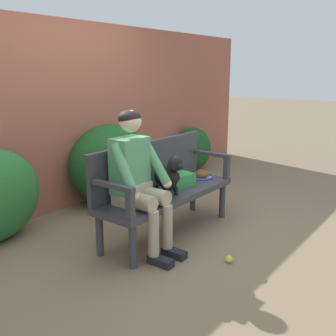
% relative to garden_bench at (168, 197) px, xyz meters
% --- Properties ---
extents(ground_plane, '(40.00, 40.00, 0.00)m').
position_rel_garden_bench_xyz_m(ground_plane, '(0.00, 0.00, -0.40)').
color(ground_plane, '#7A664C').
extents(brick_garden_fence, '(8.00, 0.30, 2.26)m').
position_rel_garden_bench_xyz_m(brick_garden_fence, '(0.00, 1.66, 0.73)').
color(brick_garden_fence, '#9E5642').
rests_on(brick_garden_fence, ground).
extents(hedge_bush_far_left, '(1.17, 0.89, 1.01)m').
position_rel_garden_bench_xyz_m(hedge_bush_far_left, '(0.42, 1.25, 0.10)').
color(hedge_bush_far_left, '#194C1E').
rests_on(hedge_bush_far_left, ground).
extents(hedge_bush_mid_right, '(0.74, 0.57, 0.73)m').
position_rel_garden_bench_xyz_m(hedge_bush_mid_right, '(2.44, 1.33, -0.04)').
color(hedge_bush_mid_right, '#194C1E').
rests_on(hedge_bush_mid_right, ground).
extents(garden_bench, '(1.71, 0.53, 0.46)m').
position_rel_garden_bench_xyz_m(garden_bench, '(0.00, 0.00, 0.00)').
color(garden_bench, '#38383D').
rests_on(garden_bench, ground).
extents(bench_backrest, '(1.75, 0.06, 0.50)m').
position_rel_garden_bench_xyz_m(bench_backrest, '(0.00, 0.24, 0.31)').
color(bench_backrest, '#38383D').
rests_on(bench_backrest, garden_bench).
extents(bench_armrest_left_end, '(0.06, 0.53, 0.28)m').
position_rel_garden_bench_xyz_m(bench_armrest_left_end, '(-0.81, -0.09, 0.26)').
color(bench_armrest_left_end, '#38383D').
rests_on(bench_armrest_left_end, garden_bench).
extents(bench_armrest_right_end, '(0.06, 0.53, 0.28)m').
position_rel_garden_bench_xyz_m(bench_armrest_right_end, '(0.81, -0.09, 0.26)').
color(bench_armrest_right_end, '#38383D').
rests_on(bench_armrest_right_end, garden_bench).
extents(person_seated, '(0.56, 0.67, 1.33)m').
position_rel_garden_bench_xyz_m(person_seated, '(-0.49, -0.02, 0.33)').
color(person_seated, black).
rests_on(person_seated, ground).
extents(dog_on_bench, '(0.25, 0.41, 0.41)m').
position_rel_garden_bench_xyz_m(dog_on_bench, '(-0.08, -0.07, 0.27)').
color(dog_on_bench, black).
rests_on(dog_on_bench, garden_bench).
extents(tennis_racket, '(0.43, 0.56, 0.03)m').
position_rel_garden_bench_xyz_m(tennis_racket, '(0.66, 0.05, 0.07)').
color(tennis_racket, blue).
rests_on(tennis_racket, garden_bench).
extents(baseball_glove, '(0.28, 0.27, 0.09)m').
position_rel_garden_bench_xyz_m(baseball_glove, '(0.68, 0.03, 0.10)').
color(baseball_glove, brown).
rests_on(baseball_glove, garden_bench).
extents(sports_bag, '(0.32, 0.25, 0.14)m').
position_rel_garden_bench_xyz_m(sports_bag, '(0.23, 0.01, 0.13)').
color(sports_bag, '#2D8E42').
rests_on(sports_bag, garden_bench).
extents(tennis_ball, '(0.07, 0.07, 0.07)m').
position_rel_garden_bench_xyz_m(tennis_ball, '(-0.18, -0.82, -0.37)').
color(tennis_ball, '#CCDB33').
rests_on(tennis_ball, ground).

